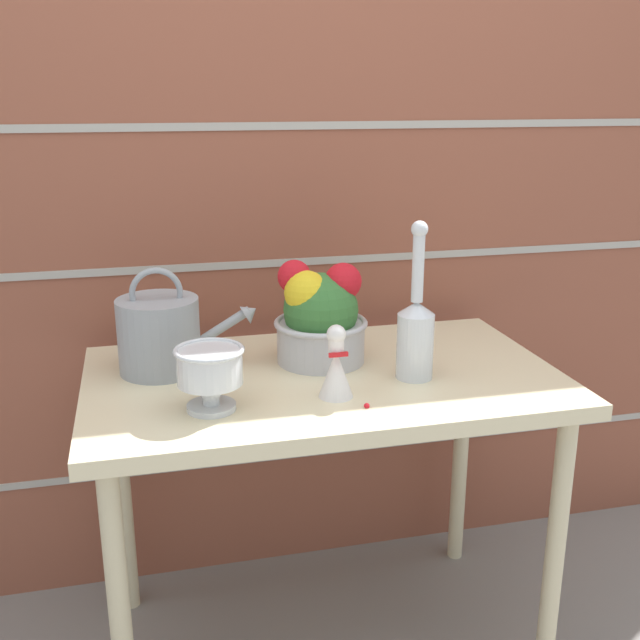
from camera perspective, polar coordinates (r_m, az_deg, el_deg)
name	(u,v)px	position (r m, az deg, el deg)	size (l,w,h in m)	color
ground_plane	(323,639)	(2.12, 0.23, -23.12)	(12.00, 12.00, 0.00)	gray
brick_wall	(286,194)	(2.05, -2.65, 9.58)	(3.60, 0.08, 2.20)	brown
patio_table	(323,407)	(1.77, 0.25, -6.64)	(1.08, 0.64, 0.74)	beige
watering_can	(161,334)	(1.76, -12.05, -1.02)	(0.33, 0.19, 0.25)	#93999E
crystal_pedestal_bowl	(210,370)	(1.53, -8.40, -3.77)	(0.14, 0.14, 0.13)	silver
flower_planter	(320,317)	(1.78, -0.03, 0.23)	(0.22, 0.22, 0.25)	#BCBCC1
glass_decanter	(416,331)	(1.69, 7.29, -0.81)	(0.08, 0.08, 0.36)	silver
figurine_vase	(336,368)	(1.59, 1.23, -3.66)	(0.07, 0.07, 0.16)	white
fallen_petal	(367,406)	(1.56, 3.58, -6.55)	(0.01, 0.01, 0.01)	red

